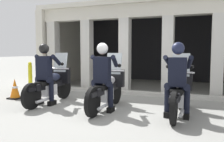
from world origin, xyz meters
The scene contains 11 objects.
ground_plane centered at (0.00, 3.00, 0.00)m, with size 80.00×80.00×0.00m, color gray.
station_building centered at (0.35, 4.39, 1.91)m, with size 8.35×4.18×3.10m.
kerb_strip centered at (0.35, 1.90, 0.06)m, with size 7.85×0.24×0.12m, color #B7B5AD.
motorcycle_left centered at (-1.66, -0.01, 0.50)m, with size 0.62×2.04×1.35m.
police_officer_left centered at (-1.66, -0.29, 0.94)m, with size 0.63×0.61×1.58m.
motorcycle_center centered at (0.00, -0.07, 0.50)m, with size 0.62×2.04×1.35m.
police_officer_center centered at (0.00, -0.36, 0.94)m, with size 0.63×0.61×1.58m.
motorcycle_right centered at (1.66, 0.01, 0.50)m, with size 0.62×2.04×1.35m.
police_officer_right centered at (1.66, -0.27, 0.94)m, with size 0.63×0.61×1.58m.
traffic_cone_flank centered at (-2.98, 0.03, 0.29)m, with size 0.34×0.34×0.59m.
bollard_kerbside centered at (-3.68, 1.52, 0.50)m, with size 0.14×0.14×1.01m.
Camera 1 is at (2.17, -5.33, 1.41)m, focal length 38.00 mm.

